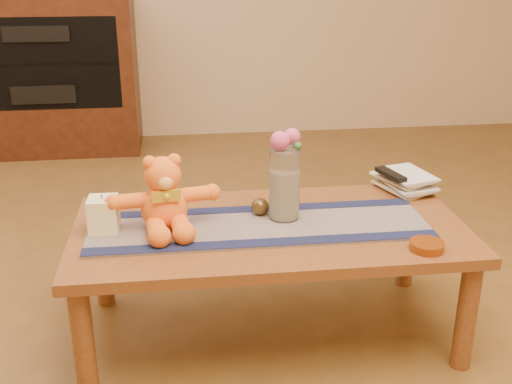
{
  "coord_description": "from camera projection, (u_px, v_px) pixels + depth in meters",
  "views": [
    {
      "loc": [
        -0.3,
        -2.01,
        1.38
      ],
      "look_at": [
        -0.05,
        0.0,
        0.58
      ],
      "focal_mm": 43.66,
      "sensor_mm": 36.0,
      "label": 1
    }
  ],
  "objects": [
    {
      "name": "runner_border_far",
      "position": [
        254.0,
        209.0,
        2.35
      ],
      "size": [
        1.2,
        0.06,
        0.0
      ],
      "primitive_type": "cube",
      "rotation": [
        0.0,
        0.0,
        -0.0
      ],
      "color": "#14193C",
      "rests_on": "persian_runner"
    },
    {
      "name": "table_leg_fr",
      "position": [
        467.0,
        316.0,
        2.12
      ],
      "size": [
        0.07,
        0.07,
        0.41
      ],
      "primitive_type": "cylinder",
      "color": "brown",
      "rests_on": "floor"
    },
    {
      "name": "book_lower",
      "position": [
        390.0,
        187.0,
        2.5
      ],
      "size": [
        0.21,
        0.25,
        0.02
      ],
      "primitive_type": "imported",
      "rotation": [
        0.0,
        0.0,
        0.2
      ],
      "color": "beige",
      "rests_on": "book_bottom"
    },
    {
      "name": "table_leg_br",
      "position": [
        408.0,
        241.0,
        2.66
      ],
      "size": [
        0.07,
        0.07,
        0.41
      ],
      "primitive_type": "cylinder",
      "color": "brown",
      "rests_on": "floor"
    },
    {
      "name": "stereo_lower",
      "position": [
        47.0,
        91.0,
        4.26
      ],
      "size": [
        0.42,
        0.28,
        0.12
      ],
      "primitive_type": "cube",
      "color": "black",
      "rests_on": "media_cabinet"
    },
    {
      "name": "teddy_bear",
      "position": [
        164.0,
        193.0,
        2.15
      ],
      "size": [
        0.42,
        0.36,
        0.25
      ],
      "primitive_type": null,
      "rotation": [
        0.0,
        0.0,
        0.17
      ],
      "color": "orange",
      "rests_on": "persian_runner"
    },
    {
      "name": "bronze_ball",
      "position": [
        260.0,
        206.0,
        2.29
      ],
      "size": [
        0.08,
        0.08,
        0.06
      ],
      "primitive_type": "sphere",
      "rotation": [
        0.0,
        0.0,
        -0.2
      ],
      "color": "#503C1A",
      "rests_on": "persian_runner"
    },
    {
      "name": "cabinet_cavity",
      "position": [
        41.0,
        64.0,
        4.09
      ],
      "size": [
        1.02,
        0.03,
        0.61
      ],
      "primitive_type": "cube",
      "color": "black",
      "rests_on": "media_cabinet"
    },
    {
      "name": "table_leg_fl",
      "position": [
        83.0,
        343.0,
        1.98
      ],
      "size": [
        0.07,
        0.07,
        0.41
      ],
      "primitive_type": "cylinder",
      "color": "brown",
      "rests_on": "floor"
    },
    {
      "name": "book_top",
      "position": [
        390.0,
        178.0,
        2.49
      ],
      "size": [
        0.21,
        0.26,
        0.02
      ],
      "primitive_type": "imported",
      "rotation": [
        0.0,
        0.0,
        0.24
      ],
      "color": "beige",
      "rests_on": "book_upper"
    },
    {
      "name": "amber_dish",
      "position": [
        427.0,
        246.0,
        2.04
      ],
      "size": [
        0.14,
        0.14,
        0.03
      ],
      "primitive_type": "cylinder",
      "rotation": [
        0.0,
        0.0,
        -0.26
      ],
      "color": "#BF5914",
      "rests_on": "coffee_table_top"
    },
    {
      "name": "blue_flower_side",
      "position": [
        276.0,
        143.0,
        2.19
      ],
      "size": [
        0.04,
        0.04,
        0.04
      ],
      "primitive_type": "sphere",
      "color": "#445A94",
      "rests_on": "glass_vase"
    },
    {
      "name": "book_upper",
      "position": [
        387.0,
        182.0,
        2.5
      ],
      "size": [
        0.24,
        0.27,
        0.02
      ],
      "primitive_type": "imported",
      "rotation": [
        0.0,
        0.0,
        0.39
      ],
      "color": "beige",
      "rests_on": "book_lower"
    },
    {
      "name": "stereo_upper",
      "position": [
        40.0,
        31.0,
        4.11
      ],
      "size": [
        0.42,
        0.28,
        0.1
      ],
      "primitive_type": "cube",
      "color": "black",
      "rests_on": "media_cabinet"
    },
    {
      "name": "table_leg_bl",
      "position": [
        103.0,
        259.0,
        2.51
      ],
      "size": [
        0.07,
        0.07,
        0.41
      ],
      "primitive_type": "cylinder",
      "color": "brown",
      "rests_on": "floor"
    },
    {
      "name": "candle_wick",
      "position": [
        102.0,
        197.0,
        2.13
      ],
      "size": [
        0.0,
        0.0,
        0.01
      ],
      "primitive_type": "cylinder",
      "rotation": [
        0.0,
        0.0,
        -0.04
      ],
      "color": "black",
      "rests_on": "pillar_candle"
    },
    {
      "name": "runner_border_near",
      "position": [
        264.0,
        242.0,
        2.08
      ],
      "size": [
        1.2,
        0.06,
        0.0
      ],
      "primitive_type": "cube",
      "rotation": [
        0.0,
        0.0,
        -0.0
      ],
      "color": "#14193C",
      "rests_on": "persian_runner"
    },
    {
      "name": "cabinet_shelf",
      "position": [
        43.0,
        62.0,
        4.16
      ],
      "size": [
        1.02,
        0.2,
        0.02
      ],
      "primitive_type": "cube",
      "color": "black",
      "rests_on": "media_cabinet"
    },
    {
      "name": "coffee_table_top",
      "position": [
        270.0,
        230.0,
        2.24
      ],
      "size": [
        1.4,
        0.7,
        0.04
      ],
      "primitive_type": "cube",
      "color": "brown",
      "rests_on": "floor"
    },
    {
      "name": "potpourri_fill",
      "position": [
        284.0,
        194.0,
        2.24
      ],
      "size": [
        0.09,
        0.09,
        0.18
      ],
      "primitive_type": "cylinder",
      "color": "beige",
      "rests_on": "glass_vase"
    },
    {
      "name": "leaf_sprig",
      "position": [
        297.0,
        146.0,
        2.16
      ],
      "size": [
        0.03,
        0.03,
        0.03
      ],
      "primitive_type": "sphere",
      "color": "#33662D",
      "rests_on": "glass_vase"
    },
    {
      "name": "glass_vase",
      "position": [
        284.0,
        184.0,
        2.23
      ],
      "size": [
        0.11,
        0.11,
        0.26
      ],
      "primitive_type": "cylinder",
      "color": "silver",
      "rests_on": "persian_runner"
    },
    {
      "name": "persian_runner",
      "position": [
        259.0,
        226.0,
        2.21
      ],
      "size": [
        1.2,
        0.35,
        0.01
      ],
      "primitive_type": "cube",
      "rotation": [
        0.0,
        0.0,
        -0.0
      ],
      "color": "#181D44",
      "rests_on": "coffee_table_top"
    },
    {
      "name": "tv_remote",
      "position": [
        391.0,
        174.0,
        2.48
      ],
      "size": [
        0.09,
        0.17,
        0.02
      ],
      "primitive_type": "cube",
      "rotation": [
        0.0,
        0.0,
        0.29
      ],
      "color": "black",
      "rests_on": "book_top"
    },
    {
      "name": "pillar_candle",
      "position": [
        103.0,
        214.0,
        2.15
      ],
      "size": [
        0.1,
        0.1,
        0.12
      ],
      "primitive_type": "cube",
      "rotation": [
        0.0,
        0.0,
        -0.04
      ],
      "color": "#FFF5BB",
      "rests_on": "persian_runner"
    },
    {
      "name": "book_bottom",
      "position": [
        388.0,
        191.0,
        2.51
      ],
      "size": [
        0.23,
        0.27,
        0.02
      ],
      "primitive_type": "imported",
      "rotation": [
        0.0,
        0.0,
        0.34
      ],
      "color": "beige",
      "rests_on": "coffee_table_top"
    },
    {
      "name": "rose_right",
      "position": [
        292.0,
        136.0,
        2.17
      ],
      "size": [
        0.06,
        0.06,
        0.06
      ],
      "primitive_type": "sphere",
      "color": "#C5457A",
      "rests_on": "glass_vase"
    },
    {
      "name": "blue_flower_back",
      "position": [
        286.0,
        139.0,
        2.2
      ],
      "size": [
        0.04,
        0.04,
        0.04
      ],
      "primitive_type": "sphere",
      "color": "#445A94",
      "rests_on": "glass_vase"
    },
    {
      "name": "media_cabinet",
      "position": [
        49.0,
        74.0,
        4.34
      ],
      "size": [
        1.2,
        0.5,
        1.1
      ],
      "primitive_type": "cube",
      "color": "black",
      "rests_on": "floor"
    },
    {
      "name": "floor",
      "position": [
        269.0,
        331.0,
        2.39
      ],
      "size": [
        5.5,
        5.5,
        0.0
      ],
      "primitive_type": "plane",
      "color": "brown",
      "rests_on": "ground"
    },
    {
      "name": "rose_left",
      "position": [
        280.0,
        141.0,
        2.15
      ],
      "size": [
        0.07,
        0.07,
        0.07
      ],
      "primitive_type": "sphere",
      "color": "#C5457A",
      "rests_on": "glass_vase"
    }
  ]
}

